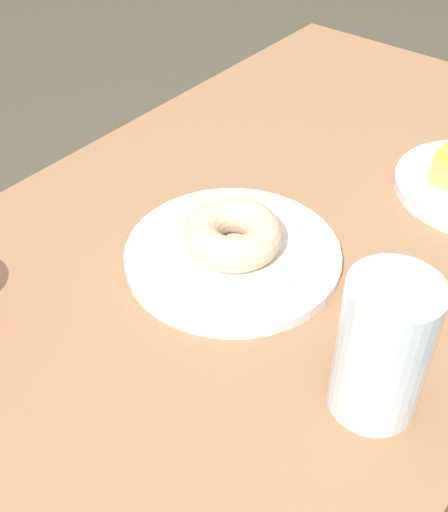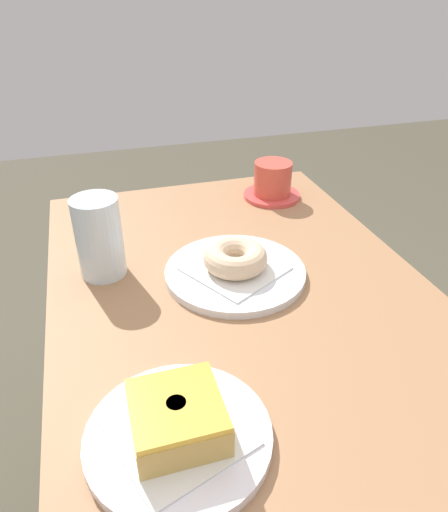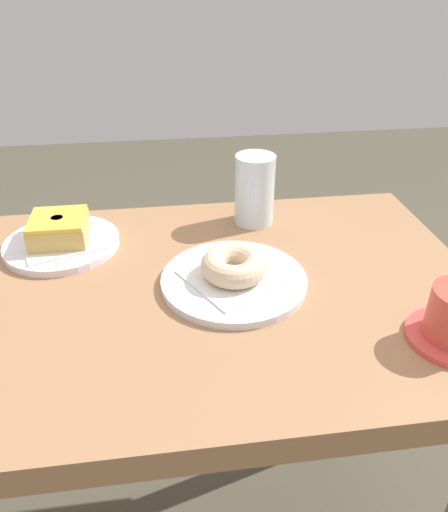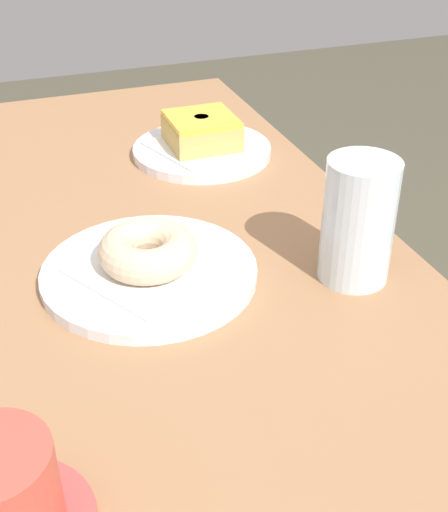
{
  "view_description": "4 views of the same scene",
  "coord_description": "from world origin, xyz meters",
  "px_view_note": "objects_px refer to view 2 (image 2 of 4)",
  "views": [
    {
      "loc": [
        0.54,
        0.33,
        1.2
      ],
      "look_at": [
        0.15,
        0.02,
        0.77
      ],
      "focal_mm": 45.39,
      "sensor_mm": 36.0,
      "label": 1
    },
    {
      "loc": [
        -0.52,
        0.21,
        1.18
      ],
      "look_at": [
        0.11,
        0.02,
        0.78
      ],
      "focal_mm": 33.21,
      "sensor_mm": 36.0,
      "label": 2
    },
    {
      "loc": [
        0.01,
        -0.65,
        1.19
      ],
      "look_at": [
        0.1,
        0.01,
        0.78
      ],
      "focal_mm": 34.44,
      "sensor_mm": 36.0,
      "label": 3
    },
    {
      "loc": [
        0.73,
        -0.14,
        1.16
      ],
      "look_at": [
        0.16,
        0.07,
        0.77
      ],
      "focal_mm": 48.09,
      "sensor_mm": 36.0,
      "label": 4
    }
  ],
  "objects_px": {
    "donut_glazed_square": "(177,417)",
    "plate_sugar_ring": "(238,272)",
    "plate_glazed_square": "(179,436)",
    "water_glass": "(99,237)",
    "donut_sugar_ring": "(238,257)",
    "coffee_cup": "(273,182)"
  },
  "relations": [
    {
      "from": "donut_glazed_square",
      "to": "plate_sugar_ring",
      "type": "relative_size",
      "value": 0.41
    },
    {
      "from": "plate_glazed_square",
      "to": "water_glass",
      "type": "distance_m",
      "value": 0.37
    },
    {
      "from": "plate_glazed_square",
      "to": "plate_sugar_ring",
      "type": "bearing_deg",
      "value": -29.13
    },
    {
      "from": "donut_sugar_ring",
      "to": "coffee_cup",
      "type": "xyz_separation_m",
      "value": [
        0.28,
        -0.17,
        0.0
      ]
    },
    {
      "from": "plate_glazed_square",
      "to": "coffee_cup",
      "type": "xyz_separation_m",
      "value": [
        0.57,
        -0.33,
        0.03
      ]
    },
    {
      "from": "plate_sugar_ring",
      "to": "donut_glazed_square",
      "type": "bearing_deg",
      "value": 150.87
    },
    {
      "from": "donut_sugar_ring",
      "to": "coffee_cup",
      "type": "height_order",
      "value": "coffee_cup"
    },
    {
      "from": "water_glass",
      "to": "coffee_cup",
      "type": "relative_size",
      "value": 1.09
    },
    {
      "from": "donut_glazed_square",
      "to": "donut_sugar_ring",
      "type": "bearing_deg",
      "value": -29.13
    },
    {
      "from": "plate_sugar_ring",
      "to": "water_glass",
      "type": "distance_m",
      "value": 0.24
    },
    {
      "from": "coffee_cup",
      "to": "donut_sugar_ring",
      "type": "bearing_deg",
      "value": 148.36
    },
    {
      "from": "donut_glazed_square",
      "to": "water_glass",
      "type": "height_order",
      "value": "water_glass"
    },
    {
      "from": "donut_glazed_square",
      "to": "plate_sugar_ring",
      "type": "distance_m",
      "value": 0.34
    },
    {
      "from": "plate_sugar_ring",
      "to": "donut_sugar_ring",
      "type": "xyz_separation_m",
      "value": [
        0.0,
        0.0,
        0.03
      ]
    },
    {
      "from": "plate_glazed_square",
      "to": "donut_glazed_square",
      "type": "bearing_deg",
      "value": -45.0
    },
    {
      "from": "plate_sugar_ring",
      "to": "coffee_cup",
      "type": "relative_size",
      "value": 1.87
    },
    {
      "from": "donut_glazed_square",
      "to": "plate_sugar_ring",
      "type": "xyz_separation_m",
      "value": [
        0.29,
        -0.16,
        -0.03
      ]
    },
    {
      "from": "plate_glazed_square",
      "to": "donut_sugar_ring",
      "type": "relative_size",
      "value": 1.94
    },
    {
      "from": "donut_sugar_ring",
      "to": "donut_glazed_square",
      "type": "bearing_deg",
      "value": 150.87
    },
    {
      "from": "plate_sugar_ring",
      "to": "donut_sugar_ring",
      "type": "distance_m",
      "value": 0.03
    },
    {
      "from": "donut_glazed_square",
      "to": "water_glass",
      "type": "distance_m",
      "value": 0.37
    },
    {
      "from": "donut_sugar_ring",
      "to": "coffee_cup",
      "type": "distance_m",
      "value": 0.33
    }
  ]
}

